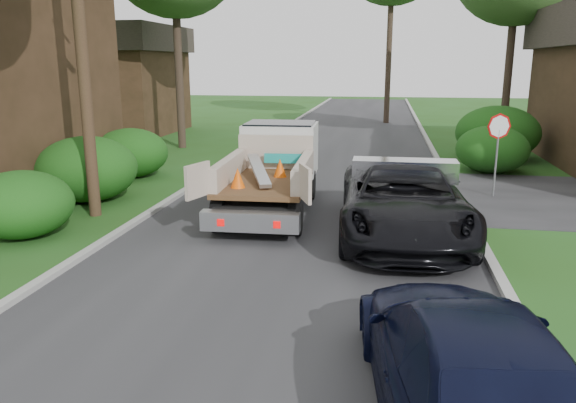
% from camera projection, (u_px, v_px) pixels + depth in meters
% --- Properties ---
extents(ground, '(120.00, 120.00, 0.00)m').
position_uv_depth(ground, '(258.00, 311.00, 9.07)').
color(ground, '#224A15').
rests_on(ground, ground).
extents(road, '(8.00, 90.00, 0.02)m').
position_uv_depth(road, '(324.00, 183.00, 18.64)').
color(road, '#28282B').
rests_on(road, ground).
extents(curb_left, '(0.20, 90.00, 0.12)m').
position_uv_depth(curb_left, '(206.00, 178.00, 19.30)').
color(curb_left, '#9E9E99').
rests_on(curb_left, ground).
extents(curb_right, '(0.20, 90.00, 0.12)m').
position_uv_depth(curb_right, '(451.00, 186.00, 17.95)').
color(curb_right, '#9E9E99').
rests_on(curb_right, ground).
extents(stop_sign, '(0.71, 0.32, 2.48)m').
position_uv_depth(stop_sign, '(498.00, 137.00, 16.40)').
color(stop_sign, slate).
rests_on(stop_sign, ground).
extents(utility_pole, '(2.42, 1.25, 10.00)m').
position_uv_depth(utility_pole, '(78.00, 8.00, 13.49)').
color(utility_pole, '#382619').
rests_on(utility_pole, ground).
extents(house_left_far, '(7.56, 7.56, 6.00)m').
position_uv_depth(house_left_far, '(109.00, 78.00, 31.60)').
color(house_left_far, '#332314').
rests_on(house_left_far, ground).
extents(hedge_left_a, '(2.34, 2.34, 1.53)m').
position_uv_depth(hedge_left_a, '(21.00, 204.00, 12.78)').
color(hedge_left_a, '#124911').
rests_on(hedge_left_a, ground).
extents(hedge_left_b, '(2.86, 2.86, 1.87)m').
position_uv_depth(hedge_left_b, '(87.00, 169.00, 16.13)').
color(hedge_left_b, '#124911').
rests_on(hedge_left_b, ground).
extents(hedge_left_c, '(2.60, 2.60, 1.70)m').
position_uv_depth(hedge_left_c, '(130.00, 153.00, 19.55)').
color(hedge_left_c, '#124911').
rests_on(hedge_left_c, ground).
extents(hedge_right_a, '(2.60, 2.60, 1.70)m').
position_uv_depth(hedge_right_a, '(492.00, 149.00, 20.36)').
color(hedge_right_a, '#124911').
rests_on(hedge_right_a, ground).
extents(hedge_right_b, '(3.38, 3.38, 2.21)m').
position_uv_depth(hedge_right_b, '(497.00, 133.00, 23.05)').
color(hedge_right_b, '#124911').
rests_on(hedge_right_b, ground).
extents(flatbed_truck, '(2.74, 5.92, 2.21)m').
position_uv_depth(flatbed_truck, '(275.00, 163.00, 15.59)').
color(flatbed_truck, black).
rests_on(flatbed_truck, ground).
extents(black_pickup, '(3.08, 6.18, 1.68)m').
position_uv_depth(black_pickup, '(403.00, 201.00, 12.78)').
color(black_pickup, black).
rests_on(black_pickup, ground).
extents(navy_suv, '(2.64, 5.25, 1.46)m').
position_uv_depth(navy_suv, '(468.00, 365.00, 6.03)').
color(navy_suv, black).
rests_on(navy_suv, ground).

